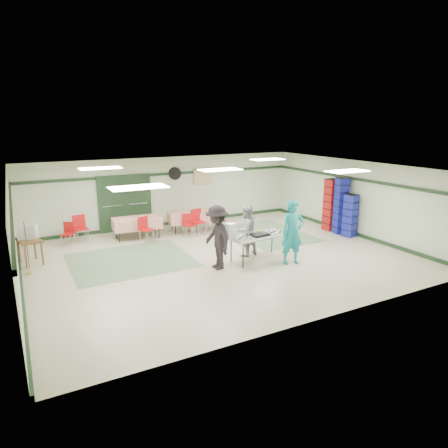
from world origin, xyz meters
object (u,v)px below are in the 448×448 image
chair_a (198,219)px  volunteer_teal (292,233)px  dining_table_b (137,223)px  serving_table (259,237)px  volunteer_grey (246,230)px  chair_c (217,218)px  printer_table (29,243)px  chair_d (145,227)px  crate_stack_blue_b (341,206)px  crate_stack_blue_a (350,216)px  dining_table_a (194,216)px  volunteer_dark (217,237)px  chair_loose_b (68,231)px  broom (27,247)px  chair_loose_a (80,226)px  chair_b (188,223)px  office_printer (28,231)px  crate_stack_red (331,205)px

chair_a → volunteer_teal: bearing=-86.1°
dining_table_b → serving_table: bearing=-53.2°
volunteer_teal → volunteer_grey: volunteer_teal is taller
chair_c → printer_table: (-6.36, -0.55, 0.09)m
chair_d → crate_stack_blue_b: 7.10m
dining_table_b → crate_stack_blue_a: size_ratio=1.11×
printer_table → dining_table_a: bearing=-1.5°
serving_table → chair_d: size_ratio=2.14×
volunteer_dark → dining_table_a: bearing=165.1°
chair_loose_b → printer_table: 1.85m
chair_d → crate_stack_blue_b: crate_stack_blue_b is taller
chair_d → broom: (-3.67, -1.34, 0.22)m
crate_stack_blue_a → broom: 10.48m
chair_loose_a → crate_stack_blue_b: size_ratio=0.45×
chair_b → broom: 5.45m
volunteer_dark → dining_table_b: volunteer_dark is taller
chair_d → printer_table: chair_d is taller
dining_table_b → chair_a: (2.09, -0.56, 0.01)m
dining_table_b → crate_stack_blue_a: bearing=-22.4°
dining_table_a → printer_table: dining_table_a is taller
volunteer_dark → printer_table: volunteer_dark is taller
crate_stack_blue_b → volunteer_teal: bearing=-153.3°
chair_loose_b → chair_b: bearing=20.7°
serving_table → office_printer: bearing=147.8°
volunteer_teal → chair_loose_a: (-5.09, 5.14, -0.36)m
chair_b → crate_stack_blue_b: 5.61m
dining_table_b → volunteer_teal: bearing=-51.4°
chair_b → serving_table: bearing=-69.4°
volunteer_grey → crate_stack_blue_b: bearing=173.3°
volunteer_teal → chair_b: 4.38m
dining_table_a → chair_b: 0.76m
chair_loose_a → volunteer_teal: bearing=-51.6°
chair_a → broom: bearing=-178.4°
chair_loose_b → printer_table: (-1.22, -1.38, 0.15)m
volunteer_dark → chair_loose_b: 5.46m
chair_a → printer_table: (-5.58, -0.56, 0.06)m
chair_d → office_printer: (-3.59, -0.37, 0.40)m
chair_b → chair_loose_a: bearing=169.8°
dining_table_a → chair_loose_a: bearing=-177.1°
volunteer_grey → volunteer_dark: 1.42m
volunteer_dark → crate_stack_red: bearing=106.3°
crate_stack_blue_a → crate_stack_red: crate_stack_red is taller
serving_table → printer_table: (-6.05, 2.81, -0.08)m
crate_stack_blue_a → crate_stack_blue_b: bearing=90.0°
dining_table_a → office_printer: office_printer is taller
serving_table → dining_table_a: bearing=89.1°
dining_table_b → chair_b: 1.80m
volunteer_teal → dining_table_b: volunteer_teal is taller
printer_table → broom: (-0.08, -0.79, 0.12)m
dining_table_b → chair_d: (0.10, -0.57, -0.03)m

